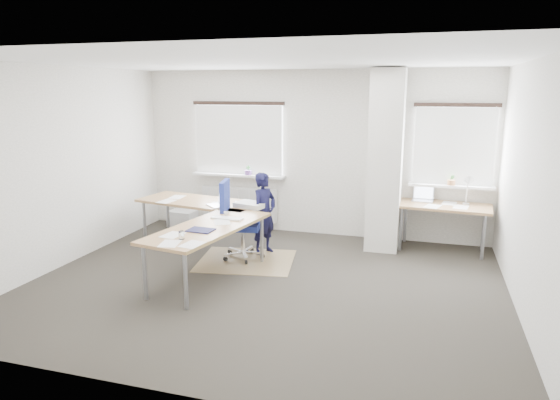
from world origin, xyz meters
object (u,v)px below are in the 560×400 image
(desk_main, at_px, (207,215))
(task_chair, at_px, (240,237))
(desk_side, at_px, (444,207))
(person, at_px, (264,213))

(desk_main, xyz_separation_m, task_chair, (0.42, 0.23, -0.37))
(desk_side, bearing_deg, person, -154.95)
(desk_side, distance_m, task_chair, 3.18)
(desk_side, xyz_separation_m, person, (-2.62, -0.94, -0.06))
(task_chair, bearing_deg, person, 40.09)
(desk_side, bearing_deg, task_chair, -150.80)
(desk_side, relative_size, person, 1.16)
(desk_main, bearing_deg, desk_side, 34.52)
(task_chair, relative_size, person, 0.94)
(desk_main, bearing_deg, person, 49.43)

